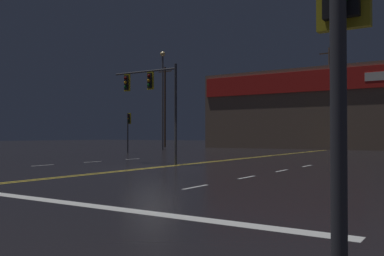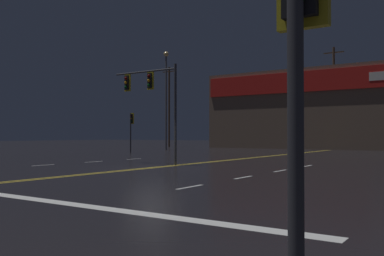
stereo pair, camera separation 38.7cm
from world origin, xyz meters
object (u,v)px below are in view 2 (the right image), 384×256
at_px(traffic_signal_median, 150,90).
at_px(traffic_signal_corner_southeast, 300,17).
at_px(traffic_signal_corner_northwest, 131,124).
at_px(streetlight_near_right, 166,88).

distance_m(traffic_signal_median, traffic_signal_corner_southeast, 20.76).
height_order(traffic_signal_corner_northwest, streetlight_near_right, streetlight_near_right).
distance_m(traffic_signal_corner_northwest, traffic_signal_corner_southeast, 36.33).
height_order(traffic_signal_median, traffic_signal_corner_northwest, traffic_signal_median).
distance_m(traffic_signal_corner_southeast, streetlight_near_right, 44.13).
relative_size(traffic_signal_median, streetlight_near_right, 0.50).
bearing_deg(traffic_signal_median, traffic_signal_corner_southeast, -47.22).
height_order(traffic_signal_corner_southeast, streetlight_near_right, streetlight_near_right).
height_order(traffic_signal_corner_northwest, traffic_signal_corner_southeast, traffic_signal_corner_northwest).
bearing_deg(traffic_signal_corner_northwest, streetlight_near_right, 105.22).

